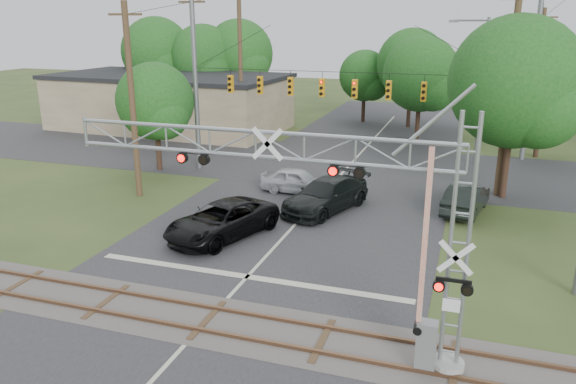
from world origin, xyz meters
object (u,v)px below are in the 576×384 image
(traffic_signal_span, at_px, (352,88))
(commercial_building, at_px, (169,101))
(pickup_black, at_px, (222,221))
(car_dark, at_px, (326,195))
(sedan_silver, at_px, (297,181))
(streetlight, at_px, (479,84))
(crossing_gantry, at_px, (331,204))

(traffic_signal_span, xyz_separation_m, commercial_building, (-19.56, 12.21, -3.29))
(traffic_signal_span, distance_m, pickup_black, 12.51)
(commercial_building, bearing_deg, pickup_black, -52.52)
(car_dark, height_order, sedan_silver, car_dark)
(traffic_signal_span, xyz_separation_m, pickup_black, (-3.60, -10.91, -4.94))
(pickup_black, distance_m, streetlight, 21.58)
(sedan_silver, distance_m, commercial_building, 23.13)
(traffic_signal_span, height_order, sedan_silver, traffic_signal_span)
(sedan_silver, distance_m, streetlight, 14.90)
(sedan_silver, bearing_deg, streetlight, -40.66)
(sedan_silver, bearing_deg, crossing_gantry, -157.31)
(pickup_black, xyz_separation_m, streetlight, (10.72, 18.13, 4.68))
(pickup_black, height_order, car_dark, car_dark)
(pickup_black, relative_size, commercial_building, 0.27)
(sedan_silver, bearing_deg, pickup_black, 172.92)
(pickup_black, distance_m, commercial_building, 28.14)
(pickup_black, bearing_deg, sedan_silver, 100.65)
(traffic_signal_span, distance_m, sedan_silver, 6.42)
(crossing_gantry, distance_m, commercial_building, 38.30)
(traffic_signal_span, relative_size, sedan_silver, 4.54)
(crossing_gantry, bearing_deg, commercial_building, 126.91)
(crossing_gantry, distance_m, pickup_black, 10.94)
(commercial_building, bearing_deg, streetlight, -7.73)
(car_dark, xyz_separation_m, commercial_building, (-19.56, 17.94, 1.62))
(car_dark, distance_m, commercial_building, 26.59)
(crossing_gantry, height_order, commercial_building, crossing_gantry)
(commercial_building, height_order, streetlight, streetlight)
(traffic_signal_span, height_order, pickup_black, traffic_signal_span)
(car_dark, distance_m, sedan_silver, 3.49)
(traffic_signal_span, xyz_separation_m, car_dark, (-0.00, -5.73, -4.91))
(pickup_black, distance_m, sedan_silver, 7.81)
(car_dark, xyz_separation_m, sedan_silver, (-2.40, 2.54, -0.12))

